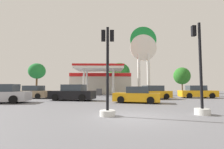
{
  "coord_description": "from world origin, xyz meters",
  "views": [
    {
      "loc": [
        -1.11,
        -8.03,
        1.44
      ],
      "look_at": [
        -0.62,
        15.58,
        3.14
      ],
      "focal_mm": 26.92,
      "sensor_mm": 36.0,
      "label": 1
    }
  ],
  "objects_px": {
    "car_2": "(197,92)",
    "car_3": "(137,95)",
    "traffic_signal_0": "(201,89)",
    "tree_2": "(182,76)",
    "car_1": "(73,93)",
    "car_0": "(152,93)",
    "tree_1": "(119,72)",
    "tree_0": "(37,71)",
    "station_pole_sign": "(143,51)",
    "traffic_signal_1": "(108,84)",
    "car_4": "(33,93)",
    "car_5": "(2,94)"
  },
  "relations": [
    {
      "from": "traffic_signal_1",
      "to": "traffic_signal_0",
      "type": "bearing_deg",
      "value": 3.09
    },
    {
      "from": "car_2",
      "to": "tree_1",
      "type": "height_order",
      "value": "tree_1"
    },
    {
      "from": "tree_1",
      "to": "car_3",
      "type": "bearing_deg",
      "value": -89.66
    },
    {
      "from": "station_pole_sign",
      "to": "traffic_signal_0",
      "type": "distance_m",
      "value": 21.04
    },
    {
      "from": "car_3",
      "to": "traffic_signal_1",
      "type": "relative_size",
      "value": 0.98
    },
    {
      "from": "station_pole_sign",
      "to": "traffic_signal_0",
      "type": "xyz_separation_m",
      "value": [
        -1.27,
        -20.05,
        -6.26
      ]
    },
    {
      "from": "car_1",
      "to": "traffic_signal_1",
      "type": "xyz_separation_m",
      "value": [
        3.7,
        -9.36,
        0.8
      ]
    },
    {
      "from": "tree_0",
      "to": "tree_2",
      "type": "bearing_deg",
      "value": 1.09
    },
    {
      "from": "traffic_signal_1",
      "to": "tree_1",
      "type": "height_order",
      "value": "tree_1"
    },
    {
      "from": "car_1",
      "to": "tree_0",
      "type": "xyz_separation_m",
      "value": [
        -11.63,
        18.44,
        3.99
      ]
    },
    {
      "from": "station_pole_sign",
      "to": "car_0",
      "type": "xyz_separation_m",
      "value": [
        -1.04,
        -9.25,
        -6.88
      ]
    },
    {
      "from": "traffic_signal_1",
      "to": "tree_2",
      "type": "height_order",
      "value": "tree_2"
    },
    {
      "from": "traffic_signal_0",
      "to": "car_0",
      "type": "bearing_deg",
      "value": 88.77
    },
    {
      "from": "station_pole_sign",
      "to": "tree_2",
      "type": "bearing_deg",
      "value": 38.4
    },
    {
      "from": "traffic_signal_1",
      "to": "tree_1",
      "type": "xyz_separation_m",
      "value": [
        2.44,
        28.54,
        3.19
      ]
    },
    {
      "from": "car_1",
      "to": "car_5",
      "type": "distance_m",
      "value": 6.3
    },
    {
      "from": "tree_0",
      "to": "car_1",
      "type": "bearing_deg",
      "value": -57.76
    },
    {
      "from": "traffic_signal_0",
      "to": "tree_2",
      "type": "distance_m",
      "value": 30.5
    },
    {
      "from": "station_pole_sign",
      "to": "car_4",
      "type": "relative_size",
      "value": 2.57
    },
    {
      "from": "station_pole_sign",
      "to": "car_4",
      "type": "height_order",
      "value": "station_pole_sign"
    },
    {
      "from": "station_pole_sign",
      "to": "tree_2",
      "type": "height_order",
      "value": "station_pole_sign"
    },
    {
      "from": "traffic_signal_0",
      "to": "tree_0",
      "type": "distance_m",
      "value": 34.31
    },
    {
      "from": "car_3",
      "to": "tree_0",
      "type": "distance_m",
      "value": 28.04
    },
    {
      "from": "car_1",
      "to": "car_4",
      "type": "height_order",
      "value": "car_1"
    },
    {
      "from": "car_0",
      "to": "car_3",
      "type": "relative_size",
      "value": 1.07
    },
    {
      "from": "tree_1",
      "to": "traffic_signal_0",
      "type": "bearing_deg",
      "value": -85.15
    },
    {
      "from": "station_pole_sign",
      "to": "car_1",
      "type": "relative_size",
      "value": 2.43
    },
    {
      "from": "station_pole_sign",
      "to": "traffic_signal_0",
      "type": "height_order",
      "value": "station_pole_sign"
    },
    {
      "from": "tree_0",
      "to": "car_2",
      "type": "bearing_deg",
      "value": -29.1
    },
    {
      "from": "car_1",
      "to": "car_4",
      "type": "distance_m",
      "value": 6.55
    },
    {
      "from": "car_4",
      "to": "traffic_signal_1",
      "type": "xyz_separation_m",
      "value": [
        9.34,
        -12.68,
        0.84
      ]
    },
    {
      "from": "car_1",
      "to": "tree_1",
      "type": "distance_m",
      "value": 20.53
    },
    {
      "from": "station_pole_sign",
      "to": "car_0",
      "type": "relative_size",
      "value": 2.56
    },
    {
      "from": "traffic_signal_0",
      "to": "tree_2",
      "type": "height_order",
      "value": "tree_2"
    },
    {
      "from": "car_0",
      "to": "tree_0",
      "type": "xyz_separation_m",
      "value": [
        -20.41,
        16.74,
        4.03
      ]
    },
    {
      "from": "car_1",
      "to": "car_3",
      "type": "xyz_separation_m",
      "value": [
        6.28,
        -2.74,
        -0.09
      ]
    },
    {
      "from": "car_2",
      "to": "traffic_signal_1",
      "type": "xyz_separation_m",
      "value": [
        -11.38,
        -12.93,
        0.83
      ]
    },
    {
      "from": "traffic_signal_0",
      "to": "tree_0",
      "type": "relative_size",
      "value": 0.75
    },
    {
      "from": "car_2",
      "to": "traffic_signal_0",
      "type": "relative_size",
      "value": 0.94
    },
    {
      "from": "traffic_signal_1",
      "to": "station_pole_sign",
      "type": "bearing_deg",
      "value": 73.25
    },
    {
      "from": "car_0",
      "to": "tree_1",
      "type": "xyz_separation_m",
      "value": [
        -2.63,
        17.48,
        4.03
      ]
    },
    {
      "from": "car_2",
      "to": "car_3",
      "type": "distance_m",
      "value": 10.83
    },
    {
      "from": "tree_1",
      "to": "car_0",
      "type": "bearing_deg",
      "value": -81.44
    },
    {
      "from": "car_0",
      "to": "station_pole_sign",
      "type": "bearing_deg",
      "value": 83.59
    },
    {
      "from": "car_5",
      "to": "traffic_signal_1",
      "type": "xyz_separation_m",
      "value": [
        9.45,
        -6.79,
        0.8
      ]
    },
    {
      "from": "car_5",
      "to": "tree_1",
      "type": "xyz_separation_m",
      "value": [
        11.9,
        21.74,
        3.98
      ]
    },
    {
      "from": "car_5",
      "to": "traffic_signal_1",
      "type": "distance_m",
      "value": 11.67
    },
    {
      "from": "tree_1",
      "to": "tree_2",
      "type": "bearing_deg",
      "value": -0.54
    },
    {
      "from": "car_0",
      "to": "car_2",
      "type": "xyz_separation_m",
      "value": [
        6.3,
        1.87,
        0.01
      ]
    },
    {
      "from": "car_4",
      "to": "traffic_signal_0",
      "type": "relative_size",
      "value": 0.96
    }
  ]
}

